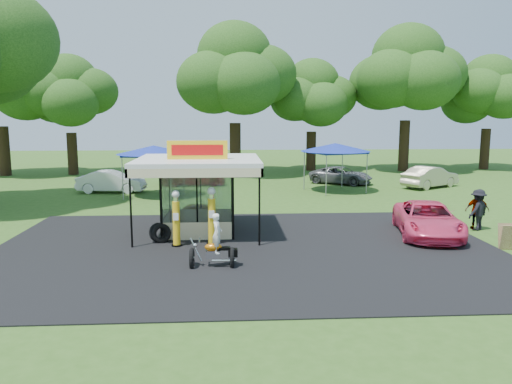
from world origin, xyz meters
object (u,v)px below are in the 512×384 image
gas_station_kiosk (199,194)px  bg_car_d (341,175)px  bg_car_a (112,182)px  tent_east (335,148)px  gas_pump_right (212,218)px  kiosk_car (202,213)px  pink_sedan (428,219)px  spectator_east_a (478,210)px  bg_car_b (193,176)px  motorcycle (215,246)px  bg_car_e (430,177)px  a_frame_sign (507,237)px  spectator_east_b (477,210)px  gas_pump_left (176,220)px  tent_west (154,150)px

gas_station_kiosk → bg_car_d: size_ratio=1.13×
bg_car_a → tent_east: tent_east is taller
gas_pump_right → kiosk_car: size_ratio=0.85×
tent_east → bg_car_a: bearing=178.7°
pink_sedan → bg_car_d: 16.97m
bg_car_d → bg_car_a: bearing=133.8°
bg_car_d → spectator_east_a: bearing=-138.1°
gas_station_kiosk → spectator_east_a: size_ratio=2.82×
pink_sedan → bg_car_b: (-11.32, 16.85, -0.03)m
motorcycle → bg_car_e: size_ratio=0.42×
motorcycle → bg_car_a: 19.14m
a_frame_sign → spectator_east_b: size_ratio=0.56×
a_frame_sign → bg_car_a: (-18.93, 15.97, 0.24)m
pink_sedan → spectator_east_b: 3.02m
gas_station_kiosk → bg_car_b: size_ratio=1.10×
spectator_east_b → spectator_east_a: bearing=84.4°
spectator_east_b → bg_car_d: size_ratio=0.38×
gas_pump_left → spectator_east_a: bearing=9.1°
gas_pump_right → bg_car_d: (9.47, 17.99, -0.49)m
pink_sedan → bg_car_e: bearing=78.8°
gas_pump_left → kiosk_car: (0.79, 4.65, -0.63)m
bg_car_b → gas_pump_right: bearing=-176.8°
pink_sedan → tent_west: size_ratio=1.12×
kiosk_car → bg_car_b: bearing=5.5°
bg_car_e → gas_pump_left: bearing=101.0°
kiosk_car → bg_car_b: size_ratio=0.57×
motorcycle → spectator_east_a: 12.96m
a_frame_sign → tent_east: bearing=109.0°
gas_pump_right → tent_west: bearing=107.8°
pink_sedan → tent_east: (-1.26, 13.21, 2.30)m
a_frame_sign → spectator_east_a: size_ratio=0.53×
gas_pump_left → pink_sedan: (10.82, 1.21, -0.37)m
gas_pump_right → pink_sedan: 9.47m
gas_station_kiosk → bg_car_d: bearing=57.3°
bg_car_d → gas_station_kiosk: bearing=179.6°
pink_sedan → bg_car_a: 21.51m
spectator_east_b → bg_car_d: (-2.73, 15.85, -0.25)m
gas_station_kiosk → bg_car_e: gas_station_kiosk is taller
spectator_east_b → bg_car_b: 21.13m
gas_station_kiosk → tent_east: bearing=53.8°
bg_car_e → tent_east: bearing=68.7°
pink_sedan → bg_car_e: (6.15, 14.60, 0.05)m
spectator_east_a → bg_car_d: bearing=-113.0°
spectator_east_b → bg_car_b: (-14.12, 15.72, -0.20)m
kiosk_car → motorcycle: bearing=-173.6°
spectator_east_a → pink_sedan: bearing=-13.3°
gas_pump_left → spectator_east_b: size_ratio=1.27×
a_frame_sign → pink_sedan: bearing=139.3°
motorcycle → bg_car_a: (-7.50, 17.61, -0.02)m
pink_sedan → bg_car_e: 15.84m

